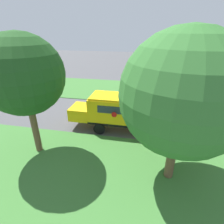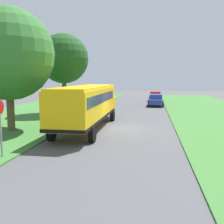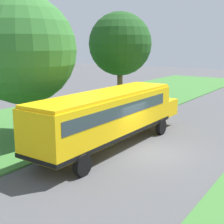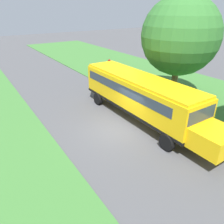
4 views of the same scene
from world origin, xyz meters
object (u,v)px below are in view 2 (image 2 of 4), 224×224
oak_tree_roadside_mid (63,59)px  stop_sign (0,122)px  car_red_middle (155,96)px  car_blue_nearest (156,99)px  oak_tree_beside_bus (5,52)px  school_bus (88,103)px

oak_tree_roadside_mid → stop_sign: size_ratio=3.02×
car_red_middle → oak_tree_roadside_mid: 20.08m
car_blue_nearest → oak_tree_roadside_mid: oak_tree_roadside_mid is taller
oak_tree_beside_bus → stop_sign: (3.05, -5.92, -3.78)m
oak_tree_beside_bus → car_blue_nearest: bearing=60.9°
car_blue_nearest → oak_tree_beside_bus: size_ratio=0.51×
school_bus → oak_tree_beside_bus: 6.62m
oak_tree_beside_bus → stop_sign: oak_tree_beside_bus is taller
school_bus → oak_tree_beside_bus: bearing=-162.7°
oak_tree_beside_bus → car_red_middle: bearing=68.4°
car_red_middle → stop_sign: bearing=-102.9°
car_blue_nearest → stop_sign: (-7.40, -24.72, 0.86)m
stop_sign → car_red_middle: bearing=77.1°
stop_sign → school_bus: bearing=73.4°
school_bus → oak_tree_roadside_mid: 9.78m
oak_tree_roadside_mid → stop_sign: oak_tree_roadside_mid is taller
car_blue_nearest → car_red_middle: (0.00, 7.55, 0.00)m
car_red_middle → stop_sign: (-7.40, -32.27, 0.86)m
car_red_middle → oak_tree_roadside_mid: oak_tree_roadside_mid is taller
car_blue_nearest → car_red_middle: 7.55m
car_blue_nearest → car_red_middle: bearing=90.0°
oak_tree_beside_bus → oak_tree_roadside_mid: (0.76, 9.44, 0.21)m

